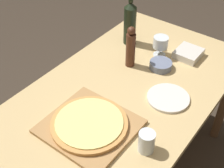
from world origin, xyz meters
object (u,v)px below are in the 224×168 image
pizza (89,123)px  wine_glass (161,43)px  pepper_mill (131,48)px  small_bowl (161,65)px  wine_bottle (130,22)px

pizza → wine_glass: wine_glass is taller
pepper_mill → small_bowl: bearing=27.5°
pizza → wine_bottle: 0.77m
pizza → pepper_mill: pepper_mill is taller
pizza → pepper_mill: 0.54m
pepper_mill → small_bowl: 0.20m
small_bowl → wine_bottle: bearing=159.1°
pizza → wine_glass: (-0.04, 0.70, 0.06)m
pizza → small_bowl: bearing=86.9°
small_bowl → wine_glass: bearing=123.2°
wine_bottle → small_bowl: size_ratio=2.79×
pepper_mill → wine_glass: (0.09, 0.19, -0.03)m
pepper_mill → wine_bottle: bearing=125.7°
pepper_mill → small_bowl: (0.16, 0.08, -0.10)m
pizza → wine_bottle: wine_bottle is taller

